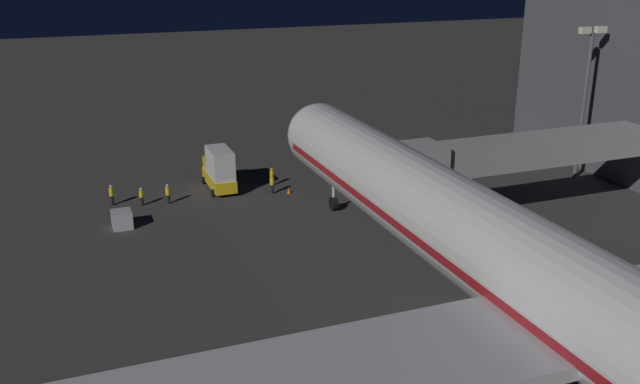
{
  "coord_description": "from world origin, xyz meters",
  "views": [
    {
      "loc": [
        21.46,
        31.52,
        21.4
      ],
      "look_at": [
        3.0,
        -16.09,
        3.5
      ],
      "focal_mm": 39.28,
      "sensor_mm": 36.0,
      "label": 1
    }
  ],
  "objects": [
    {
      "name": "ground_plane",
      "position": [
        0.0,
        0.0,
        0.0
      ],
      "size": [
        320.0,
        320.0,
        0.0
      ],
      "primitive_type": "plane",
      "color": "#383533"
    },
    {
      "name": "airliner_at_gate",
      "position": [
        -0.0,
        7.82,
        5.7
      ],
      "size": [
        55.52,
        69.58,
        19.69
      ],
      "color": "silver",
      "rests_on": "ground_plane"
    },
    {
      "name": "jet_bridge",
      "position": [
        -12.14,
        -13.23,
        5.8
      ],
      "size": [
        22.69,
        3.4,
        7.33
      ],
      "color": "#9E9E99",
      "rests_on": "ground_plane"
    },
    {
      "name": "apron_floodlight_mast",
      "position": [
        -25.5,
        -20.36,
        8.65
      ],
      "size": [
        2.9,
        0.5,
        14.55
      ],
      "color": "#59595E",
      "rests_on": "ground_plane"
    },
    {
      "name": "ops_van",
      "position": [
        7.84,
        -29.47,
        2.0
      ],
      "size": [
        2.36,
        5.71,
        4.03
      ],
      "color": "yellow",
      "rests_on": "ground_plane"
    },
    {
      "name": "baggage_container_near_belt",
      "position": [
        17.41,
        -23.09,
        0.7
      ],
      "size": [
        1.57,
        1.68,
        1.41
      ],
      "primitive_type": "cube",
      "color": "#B7BABF",
      "rests_on": "ground_plane"
    },
    {
      "name": "ground_crew_near_nose_gear",
      "position": [
        3.65,
        -26.55,
        1.02
      ],
      "size": [
        0.4,
        0.4,
        1.85
      ],
      "color": "black",
      "rests_on": "ground_plane"
    },
    {
      "name": "ground_crew_by_belt_loader",
      "position": [
        12.99,
        -27.35,
        0.99
      ],
      "size": [
        0.4,
        0.4,
        1.8
      ],
      "color": "black",
      "rests_on": "ground_plane"
    },
    {
      "name": "ground_crew_marshaller_fwd",
      "position": [
        2.95,
        -28.8,
        0.97
      ],
      "size": [
        0.4,
        0.4,
        1.75
      ],
      "color": "black",
      "rests_on": "ground_plane"
    },
    {
      "name": "ground_crew_under_port_wing",
      "position": [
        17.65,
        -28.74,
        1.03
      ],
      "size": [
        0.4,
        0.4,
        1.86
      ],
      "color": "black",
      "rests_on": "ground_plane"
    },
    {
      "name": "ground_crew_by_tug",
      "position": [
        15.23,
        -27.69,
        0.9
      ],
      "size": [
        0.4,
        0.4,
        1.65
      ],
      "color": "black",
      "rests_on": "ground_plane"
    },
    {
      "name": "traffic_cone_nose_port",
      "position": [
        -2.2,
        -26.09,
        0.28
      ],
      "size": [
        0.36,
        0.36,
        0.55
      ],
      "primitive_type": "cone",
      "color": "orange",
      "rests_on": "ground_plane"
    },
    {
      "name": "traffic_cone_nose_starboard",
      "position": [
        2.2,
        -26.09,
        0.28
      ],
      "size": [
        0.36,
        0.36,
        0.55
      ],
      "primitive_type": "cone",
      "color": "orange",
      "rests_on": "ground_plane"
    }
  ]
}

